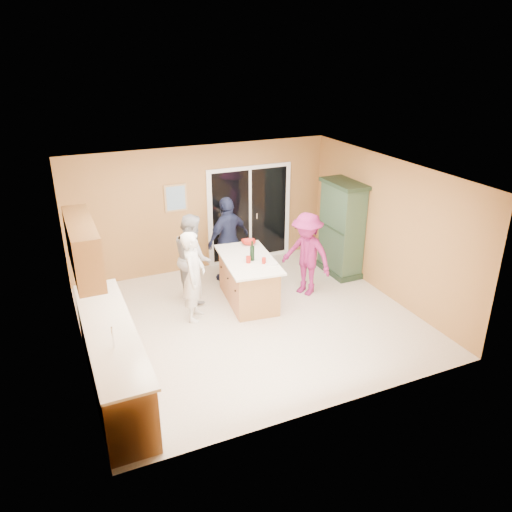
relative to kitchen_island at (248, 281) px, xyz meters
name	(u,v)px	position (x,y,z in m)	size (l,w,h in m)	color
floor	(250,320)	(-0.25, -0.67, -0.40)	(5.50, 5.50, 0.00)	white
ceiling	(250,173)	(-0.25, -0.67, 2.20)	(5.50, 5.00, 0.10)	white
wall_back	(202,209)	(-0.25, 1.83, 0.90)	(5.50, 0.10, 2.60)	#C27F50
wall_front	(331,323)	(-0.25, -3.17, 0.90)	(5.50, 0.10, 2.60)	#C27F50
wall_left	(74,281)	(-3.00, -0.67, 0.90)	(0.10, 5.00, 2.60)	#C27F50
wall_right	(387,228)	(2.50, -0.67, 0.90)	(0.10, 5.00, 2.60)	#C27F50
left_cabinet_run	(114,364)	(-2.69, -1.72, 0.06)	(0.65, 3.05, 1.24)	#AE6D43
upper_cabinets	(83,247)	(-2.82, -0.87, 1.47)	(0.35, 1.60, 0.75)	#AE6D43
sliding_door	(250,214)	(0.80, 1.79, 0.65)	(1.90, 0.07, 2.10)	white
framed_picture	(176,198)	(-0.80, 1.80, 1.20)	(0.46, 0.04, 0.56)	tan
kitchen_island	(248,281)	(0.00, 0.00, 0.00)	(1.07, 1.73, 0.86)	#AE6D43
green_hutch	(341,229)	(2.24, 0.41, 0.54)	(0.56, 1.06, 1.94)	#1E301F
woman_white	(194,276)	(-1.09, -0.21, 0.40)	(0.59, 0.38, 1.61)	white
woman_grey	(193,257)	(-0.88, 0.54, 0.42)	(0.80, 0.62, 1.65)	#ADADB0
woman_navy	(228,239)	(0.00, 1.01, 0.46)	(1.02, 0.42, 1.74)	#1C253D
woman_magenta	(307,254)	(1.13, -0.14, 0.40)	(1.04, 0.60, 1.61)	#821C57
serving_bowl	(249,242)	(0.28, 0.64, 0.49)	(0.28, 0.28, 0.07)	#A81D12
tulip_vase	(94,278)	(-2.70, -0.29, 0.71)	(0.19, 0.13, 0.36)	#A31014
tumbler_near	(264,261)	(0.17, -0.32, 0.51)	(0.07, 0.07, 0.11)	#A81D12
tumbler_far	(248,259)	(-0.07, -0.18, 0.52)	(0.08, 0.08, 0.12)	#A81D12
wine_bottle	(252,253)	(0.04, -0.10, 0.60)	(0.08, 0.08, 0.36)	black
white_plate	(271,263)	(0.28, -0.39, 0.47)	(0.23, 0.23, 0.02)	white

